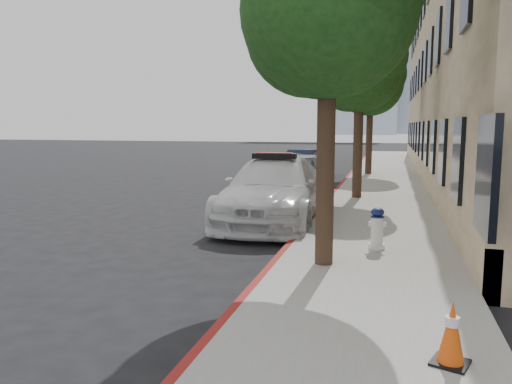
{
  "coord_description": "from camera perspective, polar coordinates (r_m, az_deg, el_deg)",
  "views": [
    {
      "loc": [
        3.94,
        -10.15,
        2.46
      ],
      "look_at": [
        1.11,
        0.27,
        1.0
      ],
      "focal_mm": 35.0,
      "sensor_mm": 36.0,
      "label": 1
    }
  ],
  "objects": [
    {
      "name": "parked_car_far",
      "position": [
        23.58,
        5.22,
        3.26
      ],
      "size": [
        1.81,
        4.05,
        1.29
      ],
      "primitive_type": "imported",
      "rotation": [
        0.0,
        0.0,
        -0.11
      ],
      "color": "#131D31",
      "rests_on": "ground"
    },
    {
      "name": "sidewalk",
      "position": [
        20.29,
        14.14,
        0.72
      ],
      "size": [
        3.2,
        50.0,
        0.15
      ],
      "primitive_type": "cube",
      "color": "gray",
      "rests_on": "ground"
    },
    {
      "name": "curb_strip",
      "position": [
        20.38,
        9.81,
        0.87
      ],
      "size": [
        0.12,
        50.0,
        0.15
      ],
      "primitive_type": "cube",
      "color": "maroon",
      "rests_on": "ground"
    },
    {
      "name": "parked_car_mid",
      "position": [
        19.37,
        3.07,
        2.58
      ],
      "size": [
        2.29,
        4.5,
        1.47
      ],
      "primitive_type": "imported",
      "rotation": [
        0.0,
        0.0,
        -0.13
      ],
      "color": "black",
      "rests_on": "ground"
    },
    {
      "name": "tower_left",
      "position": [
        133.27,
        12.15,
        19.46
      ],
      "size": [
        18.0,
        14.0,
        60.0
      ],
      "primitive_type": "cube",
      "color": "#9EA8B7",
      "rests_on": "ground"
    },
    {
      "name": "tree_mid",
      "position": [
        16.26,
        11.9,
        13.54
      ],
      "size": [
        2.77,
        2.64,
        5.43
      ],
      "color": "black",
      "rests_on": "sidewalk"
    },
    {
      "name": "ground",
      "position": [
        11.16,
        -5.87,
        -5.07
      ],
      "size": [
        120.0,
        120.0,
        0.0
      ],
      "primitive_type": "plane",
      "color": "black",
      "rests_on": "ground"
    },
    {
      "name": "fire_hydrant",
      "position": [
        9.6,
        13.67,
        -4.1
      ],
      "size": [
        0.33,
        0.3,
        0.78
      ],
      "rotation": [
        0.0,
        0.0,
        0.06
      ],
      "color": "silver",
      "rests_on": "sidewalk"
    },
    {
      "name": "tree_far",
      "position": [
        24.23,
        13.06,
        12.07
      ],
      "size": [
        3.1,
        3.0,
        5.81
      ],
      "color": "black",
      "rests_on": "sidewalk"
    },
    {
      "name": "tower_right",
      "position": [
        146.55,
        17.65,
        15.01
      ],
      "size": [
        14.0,
        14.0,
        44.0
      ],
      "primitive_type": "cube",
      "color": "#9EA8B7",
      "rests_on": "ground"
    },
    {
      "name": "traffic_cone",
      "position": [
        5.34,
        21.46,
        -14.78
      ],
      "size": [
        0.43,
        0.43,
        0.64
      ],
      "rotation": [
        0.0,
        0.0,
        -0.36
      ],
      "color": "black",
      "rests_on": "sidewalk"
    },
    {
      "name": "tree_near",
      "position": [
        8.4,
        8.47,
        20.09
      ],
      "size": [
        2.92,
        2.82,
        5.62
      ],
      "color": "black",
      "rests_on": "sidewalk"
    },
    {
      "name": "police_car",
      "position": [
        12.64,
        2.1,
        0.2
      ],
      "size": [
        2.47,
        5.65,
        1.77
      ],
      "rotation": [
        0.0,
        0.0,
        0.04
      ],
      "color": "silver",
      "rests_on": "ground"
    }
  ]
}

